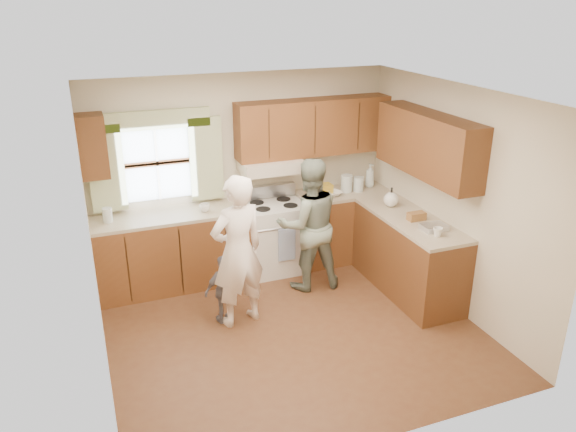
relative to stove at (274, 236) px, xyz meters
name	(u,v)px	position (x,y,z in m)	size (l,w,h in m)	color
room	(293,222)	(-0.30, -1.44, 0.78)	(3.80, 3.80, 3.80)	#522C19
kitchen_fixtures	(307,215)	(0.32, -0.36, 0.37)	(3.80, 2.25, 2.15)	#4E2610
stove	(274,236)	(0.00, 0.00, 0.00)	(0.76, 0.67, 1.07)	silver
woman_left	(238,252)	(-0.78, -1.06, 0.37)	(0.61, 0.40, 1.68)	white
woman_right	(309,225)	(0.24, -0.59, 0.34)	(0.79, 0.61, 1.62)	#274531
child	(225,289)	(-0.92, -1.01, -0.07)	(0.46, 0.19, 0.78)	slate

